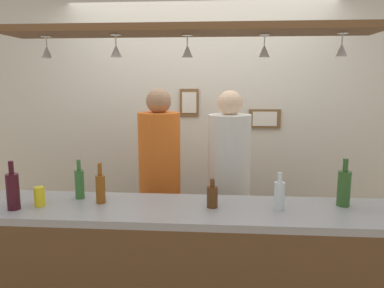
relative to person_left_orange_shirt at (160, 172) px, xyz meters
The scene contains 19 objects.
back_wall 0.80m from the person_left_orange_shirt, 67.42° to the left, with size 4.40×0.06×2.60m, color silver.
bar_counter 1.02m from the person_left_orange_shirt, 72.29° to the right, with size 2.70×0.55×1.00m.
overhead_glass_rack 1.28m from the person_left_orange_shirt, 67.63° to the right, with size 2.20×0.36×0.04m, color brown.
hanging_wineglass_far_left 1.27m from the person_left_orange_shirt, 131.26° to the right, with size 0.07×0.07×0.13m.
hanging_wineglass_left 1.17m from the person_left_orange_shirt, 100.43° to the right, with size 0.07×0.07×0.13m.
hanging_wineglass_center_left 1.16m from the person_left_orange_shirt, 66.42° to the right, with size 0.07×0.07×0.13m.
hanging_wineglass_center 1.35m from the person_left_orange_shirt, 40.97° to the right, with size 0.07×0.07×0.13m.
hanging_wineglass_center_right 1.64m from the person_left_orange_shirt, 29.85° to the right, with size 0.07×0.07×0.13m.
person_left_orange_shirt is the anchor object (origin of this frame).
person_middle_white_patterned_shirt 0.56m from the person_left_orange_shirt, ahead, with size 0.34×0.34×1.69m.
bottle_soda_clear 1.14m from the person_left_orange_shirt, 41.28° to the right, with size 0.06×0.06×0.23m.
bottle_champagne_green 1.42m from the person_left_orange_shirt, 27.07° to the right, with size 0.08×0.08×0.30m.
bottle_beer_green_import 0.76m from the person_left_orange_shirt, 124.69° to the right, with size 0.06×0.06×0.26m.
bottle_beer_brown_stubby 0.87m from the person_left_orange_shirt, 58.78° to the right, with size 0.07×0.07×0.18m.
bottle_beer_amber_tall 0.76m from the person_left_orange_shirt, 110.28° to the right, with size 0.06×0.06×0.26m.
bottle_wine_dark_red 1.15m from the person_left_orange_shirt, 130.66° to the right, with size 0.08×0.08×0.30m.
drink_can 1.01m from the person_left_orange_shirt, 127.90° to the right, with size 0.07×0.07×0.12m, color yellow.
picture_frame_lower_pair 1.18m from the person_left_orange_shirt, 35.66° to the left, with size 0.30×0.02×0.18m.
picture_frame_crest 0.86m from the person_left_orange_shirt, 73.94° to the left, with size 0.18×0.02×0.26m.
Camera 1 is at (0.21, -2.57, 1.76)m, focal length 35.28 mm.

